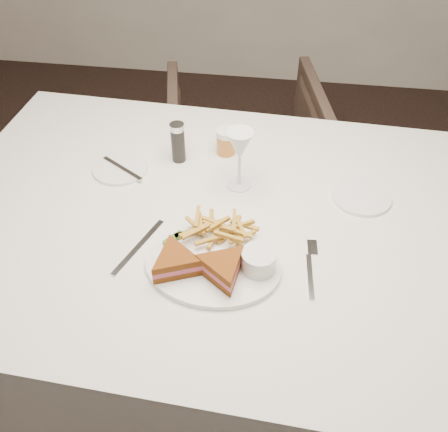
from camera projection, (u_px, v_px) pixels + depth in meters
table at (226, 304)px, 1.55m from camera, size 1.60×1.10×0.75m
chair_far at (245, 144)px, 2.24m from camera, size 0.78×0.75×0.68m
table_setting at (219, 223)px, 1.22m from camera, size 0.84×0.65×0.18m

